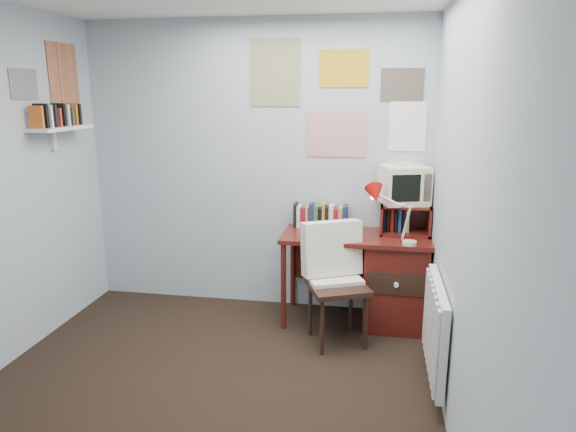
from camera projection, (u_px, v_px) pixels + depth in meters
name	position (u px, v px, depth m)	size (l,w,h in m)	color
ground	(192.00, 414.00, 3.10)	(3.50, 3.50, 0.00)	black
back_wall	(255.00, 168.00, 4.48)	(3.00, 0.02, 2.50)	#A7B3BF
right_wall	(467.00, 225.00, 2.56)	(0.02, 3.50, 2.50)	#A7B3BF
desk	(388.00, 277.00, 4.23)	(1.20, 0.55, 0.76)	#591A14
desk_chair	(338.00, 287.00, 3.89)	(0.46, 0.44, 0.90)	black
desk_lamp	(411.00, 220.00, 3.87)	(0.27, 0.23, 0.39)	#A8100B
tv_riser	(405.00, 219.00, 4.20)	(0.40, 0.30, 0.25)	#591A14
crt_tv	(404.00, 183.00, 4.16)	(0.35, 0.33, 0.33)	beige
book_row	(329.00, 215.00, 4.38)	(0.60, 0.14, 0.22)	#591A14
radiator	(436.00, 328.00, 3.29)	(0.09, 0.80, 0.60)	white
wall_shelf	(61.00, 128.00, 4.00)	(0.20, 0.62, 0.24)	white
posters_back	(337.00, 97.00, 4.22)	(1.20, 0.01, 0.90)	white
posters_left	(45.00, 78.00, 3.93)	(0.01, 0.70, 0.60)	white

